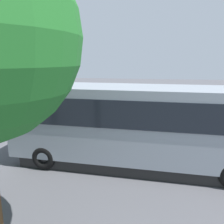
% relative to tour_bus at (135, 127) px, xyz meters
% --- Properties ---
extents(ground_plane, '(80.00, 80.00, 0.00)m').
position_rel_tour_bus_xyz_m(ground_plane, '(1.56, -5.45, -1.64)').
color(ground_plane, '#4C4C51').
extents(tour_bus, '(9.98, 3.08, 3.25)m').
position_rel_tour_bus_xyz_m(tour_bus, '(0.00, 0.00, 0.00)').
color(tour_bus, '#8C939E').
rests_on(tour_bus, ground_plane).
extents(spectator_far_left, '(0.58, 0.35, 1.72)m').
position_rel_tour_bus_xyz_m(spectator_far_left, '(-1.63, -2.76, -0.63)').
color(spectator_far_left, black).
rests_on(spectator_far_left, ground_plane).
extents(spectator_left, '(0.57, 0.39, 1.76)m').
position_rel_tour_bus_xyz_m(spectator_left, '(-0.69, -2.54, -0.60)').
color(spectator_left, black).
rests_on(spectator_left, ground_plane).
extents(spectator_centre, '(0.57, 0.32, 1.73)m').
position_rel_tour_bus_xyz_m(spectator_centre, '(0.60, -2.95, -0.62)').
color(spectator_centre, '#473823').
rests_on(spectator_centre, ground_plane).
extents(spectator_right, '(0.57, 0.39, 1.68)m').
position_rel_tour_bus_xyz_m(spectator_right, '(1.60, -2.91, -0.64)').
color(spectator_right, '#473823').
rests_on(spectator_right, ground_plane).
extents(parked_motorcycle_silver, '(2.05, 0.58, 0.99)m').
position_rel_tour_bus_xyz_m(parked_motorcycle_silver, '(0.96, -2.11, -1.16)').
color(parked_motorcycle_silver, black).
rests_on(parked_motorcycle_silver, ground_plane).
extents(stunt_motorcycle, '(2.03, 0.75, 1.61)m').
position_rel_tour_bus_xyz_m(stunt_motorcycle, '(5.42, -7.63, -0.66)').
color(stunt_motorcycle, black).
rests_on(stunt_motorcycle, ground_plane).
extents(traffic_cone, '(0.34, 0.34, 0.63)m').
position_rel_tour_bus_xyz_m(traffic_cone, '(3.17, -6.89, -1.34)').
color(traffic_cone, orange).
rests_on(traffic_cone, ground_plane).
extents(bay_line_a, '(0.24, 4.88, 0.01)m').
position_rel_tour_bus_xyz_m(bay_line_a, '(-2.16, -6.76, -1.64)').
color(bay_line_a, white).
rests_on(bay_line_a, ground_plane).
extents(bay_line_b, '(0.23, 4.50, 0.01)m').
position_rel_tour_bus_xyz_m(bay_line_b, '(0.82, -6.76, -1.64)').
color(bay_line_b, white).
rests_on(bay_line_b, ground_plane).
extents(bay_line_c, '(0.21, 3.73, 0.01)m').
position_rel_tour_bus_xyz_m(bay_line_c, '(3.80, -6.76, -1.64)').
color(bay_line_c, white).
rests_on(bay_line_c, ground_plane).
extents(bay_line_d, '(0.21, 3.82, 0.01)m').
position_rel_tour_bus_xyz_m(bay_line_d, '(6.78, -6.76, -1.64)').
color(bay_line_d, white).
rests_on(bay_line_d, ground_plane).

